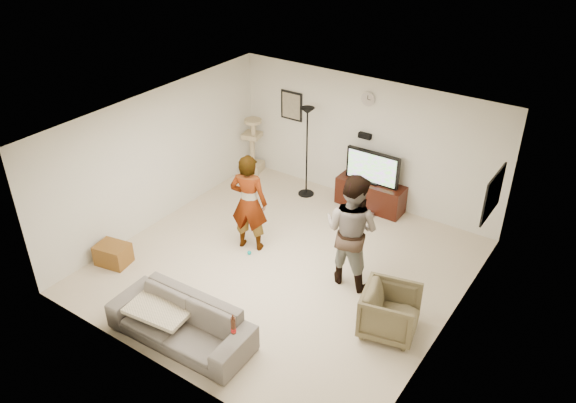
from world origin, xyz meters
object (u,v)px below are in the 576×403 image
Objects in this scene: cat_tree at (252,145)px; side_table at (113,254)px; tv at (373,167)px; armchair at (390,312)px; beer_bottle at (233,326)px; floor_lamp at (307,153)px; sofa at (181,322)px; person_left at (249,203)px; person_right at (352,230)px; tv_stand at (370,195)px.

cat_tree is 2.33× the size of side_table.
tv is 3.50m from armchair.
side_table is (-3.15, 0.67, -0.56)m from beer_bottle.
floor_lamp reaches higher than sofa.
person_left is at bearing -115.10° from tv.
person_right is 0.90× the size of sofa.
cat_tree is at bearing -28.86° from person_right.
person_right is (3.59, -2.17, 0.32)m from cat_tree.
armchair is at bearing -58.29° from tv_stand.
floor_lamp is 1.05× the size of person_left.
floor_lamp reaches higher than tv_stand.
armchair is at bearing -58.29° from tv.
tv is (0.00, 0.00, 0.60)m from tv_stand.
tv_stand is at bearing 81.48° from sofa.
cat_tree reaches higher than tv_stand.
person_left is 2.24× the size of armchair.
cat_tree is 1.58× the size of armchair.
side_table is (-2.19, 0.67, -0.13)m from sofa.
person_left is (-1.11, -2.37, 0.61)m from tv_stand.
side_table is at bearing -88.14° from cat_tree.
armchair is (1.82, -2.94, -0.52)m from tv.
floor_lamp is 3.48× the size of side_table.
cat_tree is 4.97× the size of beer_bottle.
beer_bottle is 3.27m from side_table.
armchair is (1.36, 1.78, -0.38)m from beer_bottle.
floor_lamp is 0.88× the size of sofa.
person_right is 7.55× the size of beer_bottle.
tv_stand is 2.69m from person_left.
person_left is (-1.11, -2.37, 0.01)m from tv.
floor_lamp is 7.42× the size of beer_bottle.
cat_tree is at bearing 44.90° from armchair.
cat_tree is 4.21m from person_right.
floor_lamp is 1.57m from cat_tree.
side_table is (-2.70, -4.05, -0.10)m from tv_stand.
sofa is 2.67× the size of armchair.
tv reaches higher than tv_stand.
person_right is (1.87, 0.16, 0.06)m from person_left.
person_right is at bearing 42.22° from armchair.
tv is at bearing 81.48° from sofa.
beer_bottle reaches higher than sofa.
cat_tree is 5.23m from sofa.
sofa is (0.60, -2.35, -0.58)m from person_left.
person_left reaches higher than beer_bottle.
tv is at bearing 56.32° from side_table.
armchair reaches higher than tv_stand.
tv is 4.78m from sofa.
floor_lamp reaches higher than beer_bottle.
armchair is (4.65, -2.90, -0.26)m from cat_tree.
side_table is (-3.46, -1.84, -0.77)m from person_right.
tv_stand is 0.63× the size of sofa.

